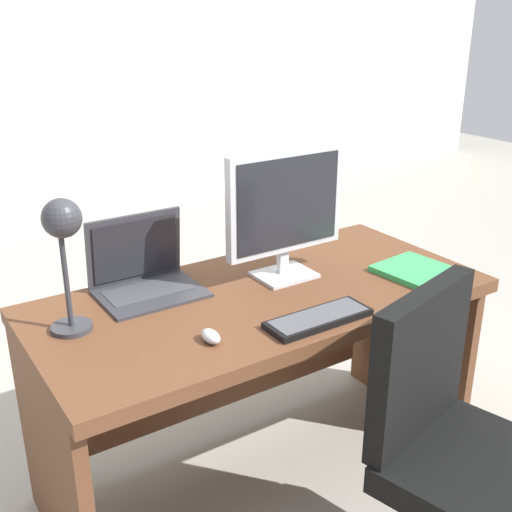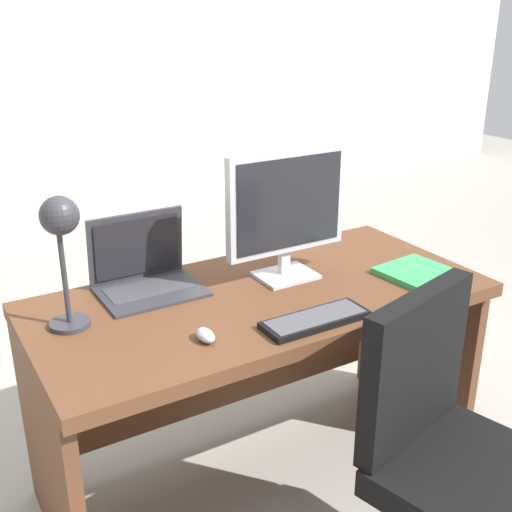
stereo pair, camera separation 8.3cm
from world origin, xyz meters
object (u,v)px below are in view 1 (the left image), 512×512
at_px(mouse, 211,336).
at_px(desk_lamp, 63,237).
at_px(book, 417,271).
at_px(keyboard, 319,318).
at_px(monitor, 286,207).
at_px(desk, 255,341).
at_px(office_chair, 460,483).
at_px(laptop, 142,267).

height_order(mouse, desk_lamp, desk_lamp).
relative_size(desk_lamp, book, 1.46).
relative_size(keyboard, book, 1.21).
bearing_deg(monitor, book, -30.50).
bearing_deg(desk, office_chair, -76.37).
relative_size(monitor, mouse, 5.70).
bearing_deg(desk_lamp, keyboard, -27.50).
relative_size(mouse, desk_lamp, 0.19).
relative_size(keyboard, desk_lamp, 0.83).
distance_m(desk_lamp, office_chair, 1.29).
distance_m(laptop, keyboard, 0.62).
bearing_deg(laptop, monitor, -21.53).
bearing_deg(office_chair, monitor, 92.99).
height_order(mouse, office_chair, office_chair).
bearing_deg(book, desk_lamp, 168.44).
height_order(desk, book, book).
distance_m(monitor, mouse, 0.57).
distance_m(desk, laptop, 0.47).
height_order(desk, keyboard, keyboard).
bearing_deg(monitor, mouse, -149.27).
distance_m(keyboard, mouse, 0.34).
height_order(laptop, book, laptop).
bearing_deg(keyboard, office_chair, -71.26).
bearing_deg(laptop, mouse, -88.59).
distance_m(monitor, book, 0.53).
height_order(desk, office_chair, office_chair).
xyz_separation_m(monitor, laptop, (-0.46, 0.18, -0.18)).
height_order(book, office_chair, office_chair).
bearing_deg(keyboard, desk_lamp, 152.50).
relative_size(mouse, book, 0.28).
xyz_separation_m(desk, keyboard, (0.03, -0.30, 0.21)).
bearing_deg(laptop, keyboard, -56.37).
xyz_separation_m(desk, desk_lamp, (-0.61, 0.03, 0.50)).
relative_size(monitor, office_chair, 0.49).
xyz_separation_m(laptop, desk_lamp, (-0.29, -0.18, 0.22)).
relative_size(keyboard, mouse, 4.26).
relative_size(laptop, mouse, 4.20).
height_order(desk_lamp, book, desk_lamp).
relative_size(desk_lamp, office_chair, 0.44).
bearing_deg(desk, desk_lamp, 177.33).
bearing_deg(book, desk, 159.25).
bearing_deg(desk, monitor, 12.38).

